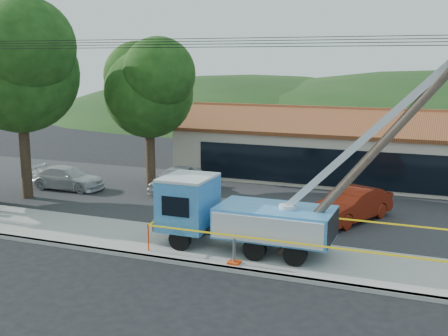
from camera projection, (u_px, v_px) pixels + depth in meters
ground at (147, 283)px, 19.57m from camera, size 120.00×120.00×0.00m
curb at (174, 261)px, 21.47m from camera, size 60.00×0.25×0.15m
sidewalk at (195, 246)px, 23.20m from camera, size 60.00×4.00×0.15m
parking_lot at (256, 201)px, 30.51m from camera, size 60.00×12.00×0.10m
strip_mall at (354, 151)px, 36.00m from camera, size 22.50×8.53×4.67m
tree_west_near at (19, 62)px, 29.75m from camera, size 7.56×6.72×10.80m
tree_lot at (149, 84)px, 32.76m from camera, size 6.30×5.60×8.94m
hill_west at (251, 117)px, 75.17m from camera, size 78.40×56.00×28.00m
utility_truck at (242, 212)px, 22.37m from camera, size 12.03×3.79×8.61m
leaning_pole at (382, 143)px, 19.86m from camera, size 6.92×1.86×8.56m
caution_tape at (313, 235)px, 21.72m from camera, size 12.54×3.80×1.10m
car_silver at (176, 192)px, 32.79m from camera, size 1.97×4.35×1.45m
car_red at (350, 223)px, 26.72m from camera, size 3.57×5.07×1.59m
car_white at (68, 190)px, 33.26m from camera, size 4.62×1.99×1.33m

